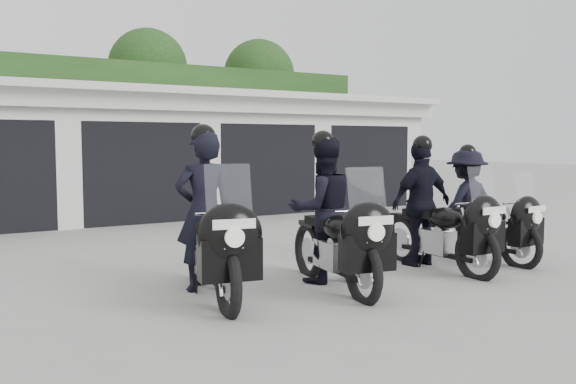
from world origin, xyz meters
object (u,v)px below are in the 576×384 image
police_bike_b (329,218)px  police_bike_c (431,210)px  police_bike_d (475,209)px  police_bike_a (210,227)px

police_bike_b → police_bike_c: bearing=13.5°
police_bike_c → police_bike_d: (1.04, 0.13, -0.05)m
police_bike_b → police_bike_c: 1.84m
police_bike_a → police_bike_d: bearing=11.6°
police_bike_a → police_bike_c: police_bike_a is taller
police_bike_d → police_bike_a: bearing=177.3°
police_bike_c → police_bike_d: bearing=6.8°
police_bike_a → police_bike_b: 1.51m
police_bike_b → police_bike_c: (1.83, 0.13, -0.02)m
police_bike_c → police_bike_d: police_bike_c is taller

